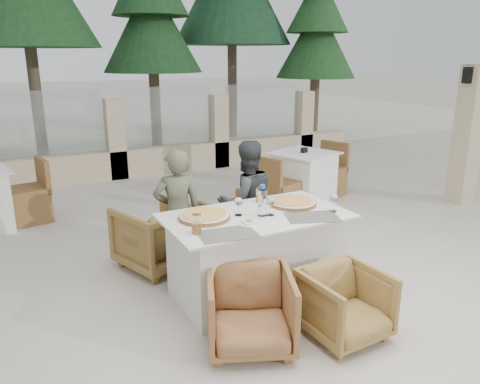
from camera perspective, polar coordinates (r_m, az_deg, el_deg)
name	(u,v)px	position (r m, az deg, el deg)	size (l,w,h in m)	color
ground	(243,293)	(4.41, 0.38, -12.22)	(80.00, 80.00, 0.00)	beige
sand_patch	(55,119)	(17.65, -21.62, 8.29)	(30.00, 16.00, 0.01)	beige
perimeter_wall_far	(115,134)	(8.53, -14.98, 6.90)	(10.00, 0.34, 1.60)	beige
lantern_pillar	(468,136)	(7.55, 26.01, 6.20)	(0.34, 0.34, 2.00)	#C7B38C
pine_centre	(152,38)	(11.14, -10.69, 18.02)	(2.20, 2.20, 5.00)	#1C431F
pine_mid_right	(232,2)	(12.62, -0.99, 22.14)	(2.99, 2.99, 6.80)	#1B4225
pine_far_right	(316,50)	(12.33, 9.28, 16.72)	(1.98, 1.98, 4.50)	#234E23
dining_table	(255,255)	(4.23, 1.89, -7.72)	(1.60, 0.90, 0.77)	beige
placemat_near_left	(228,234)	(3.65, -1.51, -5.14)	(0.45, 0.30, 0.00)	#635E55
placemat_near_right	(312,217)	(4.08, 8.80, -3.02)	(0.45, 0.30, 0.00)	#5E5950
pizza_left	(204,215)	(4.00, -4.38, -2.87)	(0.44, 0.44, 0.06)	#C9621B
pizza_right	(293,202)	(4.38, 6.46, -1.20)	(0.44, 0.44, 0.06)	#D14E1C
water_bottle	(262,200)	(4.03, 2.75, -1.02)	(0.08, 0.08, 0.28)	#BCE2F8
wine_glass_centre	(239,205)	(4.05, -0.18, -1.64)	(0.08, 0.08, 0.18)	silver
wine_glass_near	(271,205)	(4.06, 3.75, -1.62)	(0.08, 0.08, 0.18)	white
wine_glass_corner	(334,202)	(4.23, 11.33, -1.17)	(0.08, 0.08, 0.18)	white
beer_glass_left	(197,224)	(3.66, -5.32, -3.90)	(0.08, 0.08, 0.15)	orange
beer_glass_right	(259,195)	(4.43, 2.39, -0.40)	(0.07, 0.07, 0.13)	orange
olive_dish	(249,222)	(3.84, 1.11, -3.71)	(0.11, 0.11, 0.04)	white
armchair_far_left	(157,236)	(4.88, -10.05, -5.31)	(0.71, 0.73, 0.66)	olive
armchair_far_right	(239,226)	(5.09, -0.16, -4.19)	(0.70, 0.72, 0.65)	brown
armchair_near_left	(250,311)	(3.57, 1.25, -14.26)	(0.63, 0.65, 0.59)	brown
armchair_near_right	(345,304)	(3.78, 12.65, -13.22)	(0.58, 0.60, 0.54)	olive
diner_left	(178,213)	(4.60, -7.60, -2.55)	(0.46, 0.30, 1.27)	#575A41
diner_right	(246,202)	(4.85, 0.80, -1.23)	(0.63, 0.49, 1.29)	#36393B
bg_table_b	(303,178)	(6.89, 7.70, 1.65)	(1.64, 0.82, 0.77)	white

